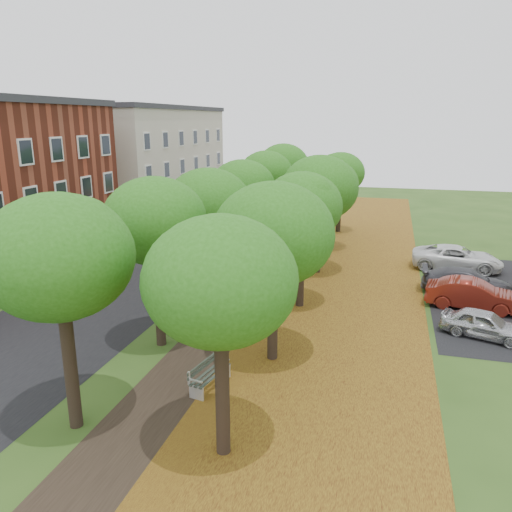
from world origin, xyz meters
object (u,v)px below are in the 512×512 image
Objects in this scene: car_silver at (484,324)px; car_grey at (467,282)px; car_white at (457,258)px; car_red at (473,295)px; bench at (209,374)px.

car_silver is 0.76× the size of car_grey.
car_white is (0.00, 4.73, 0.07)m from car_grey.
car_silver is at bearing -171.55° from car_red.
car_silver is 5.80m from car_grey.
car_red is (0.00, 3.51, 0.13)m from car_silver.
bench is 0.44× the size of car_grey.
bench is 16.33m from car_grey.
car_grey is at bearing 19.09° from car_silver.
car_grey is (0.00, 2.29, -0.06)m from car_red.
bench is at bearing 145.20° from car_grey.
bench is at bearing 144.23° from car_silver.
car_grey is at bearing 8.45° from car_red.
car_white reaches higher than car_red.
bench is 20.27m from car_white.
bench is 0.58× the size of car_silver.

